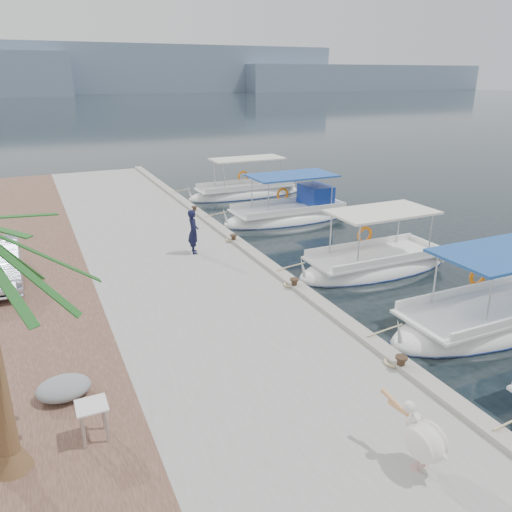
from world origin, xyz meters
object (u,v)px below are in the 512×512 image
Objects in this scene: fishing_caique_c at (374,267)px; fishing_caique_d at (290,215)px; fishing_caique_e at (245,194)px; pelican at (423,439)px; fisherman at (193,232)px; fishing_caique_b at (498,319)px.

fishing_caique_d is (0.44, 7.36, 0.07)m from fishing_caique_c.
fishing_caique_e reaches higher than pelican.
pelican is 0.86× the size of fisherman.
fishing_caique_b is at bearing 30.90° from pelican.
fishing_caique_d is at bearing 91.08° from fishing_caique_b.
fishing_caique_c is at bearing -93.40° from fishing_caique_d.
fishing_caique_d is 4.85× the size of pelican.
fishing_caique_c is 12.95m from fishing_caique_e.
fishing_caique_b is 7.56m from pelican.
fishing_caique_c is 7.37m from fishing_caique_d.
fishing_caique_c is at bearing -91.80° from fishing_caique_e.
fisherman is (-5.88, 3.22, 1.20)m from fishing_caique_c.
fishing_caique_c is 4.39× the size of pelican.
fishing_caique_c is 10.56m from pelican.
fishing_caique_d is 0.98× the size of fishing_caique_e.
fishing_caique_b is 1.07× the size of fishing_caique_e.
fishing_caique_e is 11.64m from fisherman.
fisherman is (-6.54, 8.16, 1.20)m from fishing_caique_b.
fishing_caique_b is at bearing -82.30° from fishing_caique_c.
fishing_caique_e reaches higher than fisherman.
fishing_caique_b and fishing_caique_c have the same top height.
fishing_caique_c is 3.79× the size of fisherman.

